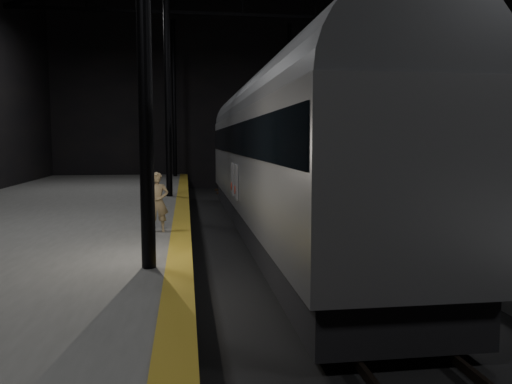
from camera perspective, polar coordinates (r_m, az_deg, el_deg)
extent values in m
plane|color=black|center=(13.94, 5.13, -7.94)|extent=(44.00, 44.00, 0.00)
cube|color=#575754|center=(14.17, -26.07, -6.22)|extent=(9.00, 43.80, 1.00)
cube|color=olive|center=(13.38, -8.55, -4.17)|extent=(0.50, 43.80, 0.01)
cube|color=#3F3328|center=(13.76, 2.19, -7.38)|extent=(0.08, 43.00, 0.14)
cube|color=#3F3328|center=(14.08, 8.01, -7.13)|extent=(0.08, 43.00, 0.14)
cube|color=black|center=(13.92, 5.13, -7.70)|extent=(2.40, 42.00, 0.12)
cylinder|color=black|center=(21.36, -10.09, 12.99)|extent=(0.26, 0.26, 10.00)
cylinder|color=black|center=(22.43, 10.21, 12.64)|extent=(0.26, 0.26, 10.00)
cylinder|color=black|center=(33.29, -9.35, 10.41)|extent=(0.26, 0.26, 10.00)
cylinder|color=black|center=(33.99, 3.78, 10.38)|extent=(0.26, 0.26, 10.00)
cube|color=black|center=(28.16, -1.56, 19.59)|extent=(23.60, 0.15, 0.18)
cube|color=#A2A4AA|center=(16.90, 2.57, 3.59)|extent=(3.01, 20.79, 3.12)
cube|color=black|center=(17.09, 2.54, -2.97)|extent=(2.75, 20.37, 0.88)
cube|color=black|center=(16.89, 2.58, 6.05)|extent=(3.08, 20.47, 0.94)
cylinder|color=slate|center=(16.91, 2.59, 8.87)|extent=(2.95, 20.58, 2.95)
cube|color=black|center=(10.28, 10.12, -11.26)|extent=(1.87, 2.29, 0.36)
cube|color=black|center=(24.26, -0.61, -1.25)|extent=(1.87, 2.29, 0.36)
cube|color=silver|center=(15.69, -2.27, 1.13)|extent=(0.04, 0.78, 1.09)
cube|color=silver|center=(16.93, -2.69, 1.48)|extent=(0.04, 0.78, 1.09)
cylinder|color=red|center=(15.90, -2.40, 0.25)|extent=(0.03, 0.27, 0.27)
cylinder|color=red|center=(17.13, -2.81, 0.66)|extent=(0.03, 0.27, 0.27)
imported|color=#9F8761|center=(12.97, -11.18, -1.14)|extent=(0.56, 0.37, 1.53)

